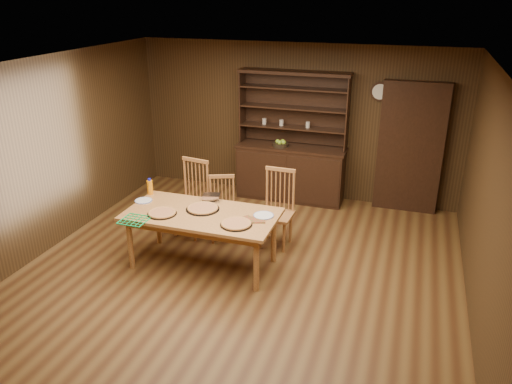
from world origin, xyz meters
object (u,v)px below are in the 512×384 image
(dining_table, at_px, (202,219))
(chair_left, at_px, (193,195))
(chair_right, at_px, (278,205))
(china_hutch, at_px, (291,166))
(juice_bottle, at_px, (150,187))
(chair_center, at_px, (222,206))

(dining_table, xyz_separation_m, chair_left, (-0.52, 0.85, -0.07))
(dining_table, height_order, chair_left, chair_left)
(chair_right, bearing_deg, dining_table, -128.35)
(china_hutch, height_order, chair_right, china_hutch)
(chair_right, distance_m, juice_bottle, 1.79)
(china_hutch, bearing_deg, chair_left, -121.25)
(chair_right, relative_size, juice_bottle, 4.82)
(chair_center, bearing_deg, dining_table, -108.16)
(dining_table, distance_m, chair_left, 1.00)
(chair_center, xyz_separation_m, chair_right, (0.81, 0.07, 0.09))
(dining_table, distance_m, chair_center, 0.85)
(chair_center, xyz_separation_m, juice_bottle, (-0.88, -0.47, 0.36))
(china_hutch, relative_size, chair_left, 1.94)
(china_hutch, xyz_separation_m, chair_left, (-1.04, -1.71, 0.00))
(chair_left, bearing_deg, juice_bottle, -120.42)
(china_hutch, bearing_deg, chair_center, -108.10)
(juice_bottle, bearing_deg, chair_left, 50.27)
(china_hutch, height_order, chair_left, china_hutch)
(china_hutch, height_order, juice_bottle, china_hutch)
(china_hutch, xyz_separation_m, chair_right, (0.24, -1.66, -0.01))
(china_hutch, bearing_deg, dining_table, -101.37)
(chair_left, height_order, juice_bottle, chair_left)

